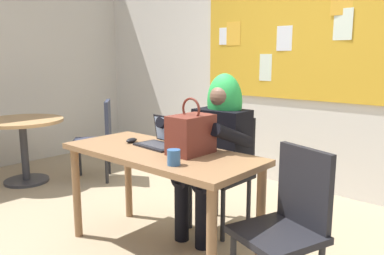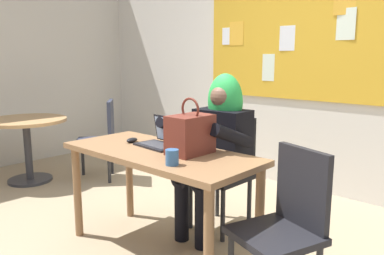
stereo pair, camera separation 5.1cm
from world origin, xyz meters
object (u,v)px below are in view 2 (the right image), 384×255
Objects in this scene: laptop at (162,139)px; chair_spare_by_window at (102,135)px; computer_mouse at (132,140)px; handbag at (190,134)px; chair_at_desk at (227,165)px; coffee_mug at (172,157)px; desk_main at (159,165)px; chair_extra_corner at (286,219)px; person_costumed at (217,140)px; side_table_round at (27,135)px.

chair_spare_by_window is (-1.65, 0.57, -0.29)m from laptop.
handbag is (0.56, 0.05, 0.12)m from computer_mouse.
laptop is at bearing -15.46° from chair_at_desk.
handbag reaches higher than coffee_mug.
coffee_mug reaches higher than desk_main.
chair_spare_by_window is 1.02× the size of chair_extra_corner.
computer_mouse is at bearing 161.51° from coffee_mug.
laptop is at bearing 144.20° from coffee_mug.
coffee_mug is (0.42, -0.30, -0.00)m from laptop.
desk_main is at bearing 108.63° from chair_spare_by_window.
coffee_mug is at bearing 16.27° from person_costumed.
chair_extra_corner reaches higher than computer_mouse.
side_table_round is (-2.28, 0.06, -0.11)m from desk_main.
side_table_round is (-2.18, -0.05, -0.26)m from laptop.
person_costumed is 3.34× the size of handbag.
chair_extra_corner is (1.04, -0.02, -0.30)m from laptop.
handbag reaches higher than chair_spare_by_window.
handbag is (0.22, 0.09, 0.24)m from desk_main.
handbag is (0.15, -0.46, 0.14)m from person_costumed.
person_costumed is (0.00, -0.13, 0.23)m from chair_at_desk.
coffee_mug is at bearing -31.54° from laptop.
chair_at_desk is 2.42m from side_table_round.
chair_extra_corner reaches higher than desk_main.
chair_spare_by_window is (-1.97, 0.60, -0.37)m from handbag.
desk_main is at bearing 149.97° from coffee_mug.
chair_spare_by_window is at bearing 143.82° from computer_mouse.
handbag is at bearing -71.11° from chair_extra_corner.
chair_spare_by_window is (-1.82, 0.14, -0.23)m from person_costumed.
desk_main is 4.15× the size of laptop.
desk_main is 1.60× the size of chair_spare_by_window.
chair_extra_corner is (1.29, 0.06, -0.27)m from computer_mouse.
laptop is 0.27m from computer_mouse.
chair_extra_corner is (0.94, 0.10, -0.15)m from desk_main.
handbag is 0.42× the size of chair_spare_by_window.
person_costumed is 1.84m from chair_spare_by_window.
person_costumed is 13.28× the size of coffee_mug.
laptop is 0.39× the size of chair_extra_corner.
chair_spare_by_window is (-1.82, 0.01, -0.00)m from chair_at_desk.
person_costumed is 0.66m from computer_mouse.
side_table_round is (-2.60, 0.25, -0.26)m from coffee_mug.
handbag is 0.42× the size of chair_extra_corner.
handbag is at bearing 14.79° from chair_at_desk.
handbag reaches higher than laptop.
desk_main is 1.68× the size of side_table_round.
chair_extra_corner is (2.69, -0.59, -0.02)m from chair_spare_by_window.
handbag is (0.31, -0.03, 0.09)m from laptop.
person_costumed is (0.07, 0.55, 0.10)m from desk_main.
computer_mouse is at bearing 105.17° from chair_spare_by_window.
laptop is at bearing 129.50° from desk_main.
chair_at_desk is 2.60× the size of laptop.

